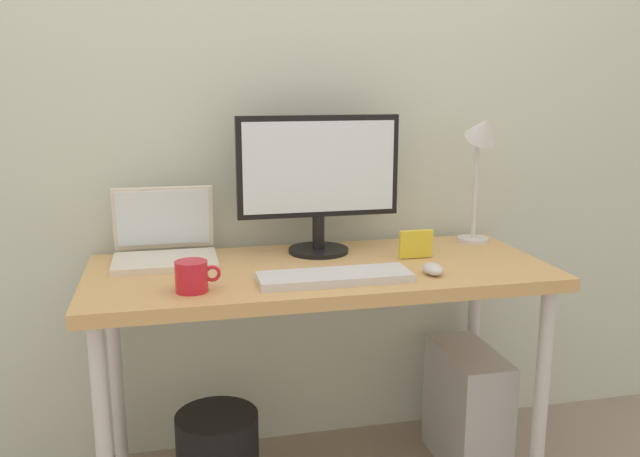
# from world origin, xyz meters

# --- Properties ---
(back_wall) EXTENTS (4.40, 0.04, 2.60)m
(back_wall) POSITION_xyz_m (0.00, 0.36, 1.30)
(back_wall) COLOR silver
(back_wall) RESTS_ON ground_plane
(desk) EXTENTS (1.41, 0.60, 0.76)m
(desk) POSITION_xyz_m (0.00, 0.00, 0.68)
(desk) COLOR tan
(desk) RESTS_ON ground_plane
(monitor) EXTENTS (0.54, 0.20, 0.45)m
(monitor) POSITION_xyz_m (0.03, 0.17, 1.02)
(monitor) COLOR black
(monitor) RESTS_ON desk
(laptop) EXTENTS (0.32, 0.26, 0.23)m
(laptop) POSITION_xyz_m (-0.47, 0.18, 0.82)
(laptop) COLOR silver
(laptop) RESTS_ON desk
(desk_lamp) EXTENTS (0.11, 0.16, 0.47)m
(desk_lamp) POSITION_xyz_m (0.61, 0.17, 1.09)
(desk_lamp) COLOR silver
(desk_lamp) RESTS_ON desk
(keyboard) EXTENTS (0.44, 0.14, 0.02)m
(keyboard) POSITION_xyz_m (0.01, -0.16, 0.77)
(keyboard) COLOR silver
(keyboard) RESTS_ON desk
(mouse) EXTENTS (0.06, 0.09, 0.03)m
(mouse) POSITION_xyz_m (0.31, -0.16, 0.77)
(mouse) COLOR silver
(mouse) RESTS_ON desk
(coffee_mug) EXTENTS (0.12, 0.09, 0.09)m
(coffee_mug) POSITION_xyz_m (-0.40, -0.17, 0.80)
(coffee_mug) COLOR red
(coffee_mug) RESTS_ON desk
(photo_frame) EXTENTS (0.11, 0.02, 0.09)m
(photo_frame) POSITION_xyz_m (0.32, 0.02, 0.81)
(photo_frame) COLOR yellow
(photo_frame) RESTS_ON desk
(computer_tower) EXTENTS (0.18, 0.36, 0.42)m
(computer_tower) POSITION_xyz_m (0.53, 0.02, 0.21)
(computer_tower) COLOR #B2B2B7
(computer_tower) RESTS_ON ground_plane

